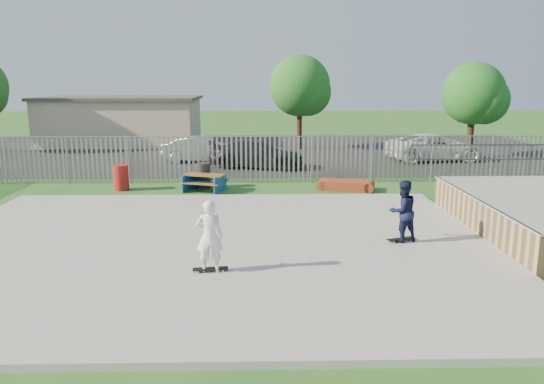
{
  "coord_description": "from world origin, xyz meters",
  "views": [
    {
      "loc": [
        1.39,
        -13.44,
        4.43
      ],
      "look_at": [
        1.75,
        2.0,
        1.1
      ],
      "focal_mm": 35.0,
      "sensor_mm": 36.0,
      "label": 1
    }
  ],
  "objects_px": {
    "car_white": "(435,147)",
    "skater_navy": "(403,211)",
    "trash_bin_grey": "(203,175)",
    "car_dark": "(257,154)",
    "tree_right": "(473,94)",
    "trash_bin_red": "(121,178)",
    "picnic_table": "(204,182)",
    "skater_white": "(210,236)",
    "car_silver": "(202,150)",
    "tree_mid": "(300,86)",
    "funbox": "(346,185)"
  },
  "relations": [
    {
      "from": "picnic_table",
      "to": "car_dark",
      "type": "bearing_deg",
      "value": 87.07
    },
    {
      "from": "picnic_table",
      "to": "skater_white",
      "type": "xyz_separation_m",
      "value": [
        1.09,
        -9.44,
        0.63
      ]
    },
    {
      "from": "car_white",
      "to": "tree_mid",
      "type": "height_order",
      "value": "tree_mid"
    },
    {
      "from": "picnic_table",
      "to": "tree_right",
      "type": "height_order",
      "value": "tree_right"
    },
    {
      "from": "picnic_table",
      "to": "car_white",
      "type": "distance_m",
      "value": 14.02
    },
    {
      "from": "car_dark",
      "to": "picnic_table",
      "type": "bearing_deg",
      "value": 172.77
    },
    {
      "from": "trash_bin_grey",
      "to": "skater_white",
      "type": "relative_size",
      "value": 0.62
    },
    {
      "from": "trash_bin_red",
      "to": "car_silver",
      "type": "xyz_separation_m",
      "value": [
        2.54,
        6.97,
        0.19
      ]
    },
    {
      "from": "car_white",
      "to": "picnic_table",
      "type": "bearing_deg",
      "value": 115.47
    },
    {
      "from": "picnic_table",
      "to": "skater_white",
      "type": "bearing_deg",
      "value": -65.75
    },
    {
      "from": "funbox",
      "to": "car_dark",
      "type": "xyz_separation_m",
      "value": [
        -3.62,
        5.41,
        0.52
      ]
    },
    {
      "from": "trash_bin_red",
      "to": "car_dark",
      "type": "xyz_separation_m",
      "value": [
        5.44,
        5.24,
        0.2
      ]
    },
    {
      "from": "trash_bin_red",
      "to": "tree_right",
      "type": "bearing_deg",
      "value": 25.95
    },
    {
      "from": "funbox",
      "to": "skater_navy",
      "type": "height_order",
      "value": "skater_navy"
    },
    {
      "from": "trash_bin_grey",
      "to": "car_silver",
      "type": "height_order",
      "value": "car_silver"
    },
    {
      "from": "trash_bin_red",
      "to": "skater_navy",
      "type": "height_order",
      "value": "skater_navy"
    },
    {
      "from": "car_dark",
      "to": "tree_mid",
      "type": "xyz_separation_m",
      "value": [
        2.65,
        7.15,
        3.23
      ]
    },
    {
      "from": "tree_mid",
      "to": "car_silver",
      "type": "bearing_deg",
      "value": -135.63
    },
    {
      "from": "car_white",
      "to": "tree_mid",
      "type": "xyz_separation_m",
      "value": [
        -7.02,
        5.01,
        3.2
      ]
    },
    {
      "from": "car_dark",
      "to": "tree_right",
      "type": "xyz_separation_m",
      "value": [
        12.0,
        3.25,
        2.86
      ]
    },
    {
      "from": "car_silver",
      "to": "funbox",
      "type": "bearing_deg",
      "value": -127.16
    },
    {
      "from": "tree_right",
      "to": "car_dark",
      "type": "bearing_deg",
      "value": -164.86
    },
    {
      "from": "trash_bin_red",
      "to": "car_white",
      "type": "distance_m",
      "value": 16.82
    },
    {
      "from": "tree_mid",
      "to": "trash_bin_red",
      "type": "bearing_deg",
      "value": -123.12
    },
    {
      "from": "car_dark",
      "to": "trash_bin_grey",
      "type": "bearing_deg",
      "value": 169.07
    },
    {
      "from": "trash_bin_red",
      "to": "car_dark",
      "type": "bearing_deg",
      "value": 43.95
    },
    {
      "from": "trash_bin_red",
      "to": "skater_white",
      "type": "xyz_separation_m",
      "value": [
        4.46,
        -9.7,
        0.47
      ]
    },
    {
      "from": "trash_bin_red",
      "to": "car_silver",
      "type": "height_order",
      "value": "car_silver"
    },
    {
      "from": "skater_navy",
      "to": "trash_bin_grey",
      "type": "bearing_deg",
      "value": -73.11
    },
    {
      "from": "car_silver",
      "to": "tree_mid",
      "type": "xyz_separation_m",
      "value": [
        5.55,
        5.43,
        3.24
      ]
    },
    {
      "from": "tree_right",
      "to": "skater_white",
      "type": "bearing_deg",
      "value": -125.51
    },
    {
      "from": "trash_bin_grey",
      "to": "car_dark",
      "type": "relative_size",
      "value": 0.22
    },
    {
      "from": "funbox",
      "to": "trash_bin_red",
      "type": "bearing_deg",
      "value": -165.68
    },
    {
      "from": "car_dark",
      "to": "skater_white",
      "type": "height_order",
      "value": "skater_white"
    },
    {
      "from": "tree_mid",
      "to": "skater_white",
      "type": "relative_size",
      "value": 3.52
    },
    {
      "from": "trash_bin_grey",
      "to": "car_silver",
      "type": "bearing_deg",
      "value": 96.22
    },
    {
      "from": "trash_bin_grey",
      "to": "skater_white",
      "type": "distance_m",
      "value": 10.19
    },
    {
      "from": "trash_bin_red",
      "to": "trash_bin_grey",
      "type": "xyz_separation_m",
      "value": [
        3.25,
        0.4,
        0.0
      ]
    },
    {
      "from": "car_silver",
      "to": "car_white",
      "type": "bearing_deg",
      "value": -77.61
    },
    {
      "from": "trash_bin_grey",
      "to": "car_white",
      "type": "xyz_separation_m",
      "value": [
        11.85,
        6.98,
        0.23
      ]
    },
    {
      "from": "funbox",
      "to": "tree_mid",
      "type": "relative_size",
      "value": 0.35
    },
    {
      "from": "picnic_table",
      "to": "trash_bin_red",
      "type": "bearing_deg",
      "value": -166.81
    },
    {
      "from": "car_white",
      "to": "trash_bin_grey",
      "type": "bearing_deg",
      "value": 112.87
    },
    {
      "from": "tree_mid",
      "to": "skater_navy",
      "type": "height_order",
      "value": "tree_mid"
    },
    {
      "from": "trash_bin_grey",
      "to": "car_white",
      "type": "distance_m",
      "value": 13.76
    },
    {
      "from": "car_white",
      "to": "skater_navy",
      "type": "bearing_deg",
      "value": 151.33
    },
    {
      "from": "funbox",
      "to": "trash_bin_grey",
      "type": "relative_size",
      "value": 2.02
    },
    {
      "from": "trash_bin_grey",
      "to": "skater_navy",
      "type": "xyz_separation_m",
      "value": [
        6.11,
        -7.95,
        0.47
      ]
    },
    {
      "from": "skater_navy",
      "to": "trash_bin_red",
      "type": "bearing_deg",
      "value": -59.51
    },
    {
      "from": "car_dark",
      "to": "skater_white",
      "type": "bearing_deg",
      "value": -170.38
    }
  ]
}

